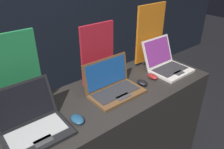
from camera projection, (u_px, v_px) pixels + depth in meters
The scene contains 11 objects.
wall_back at pixel (28, 5), 2.48m from camera, with size 8.00×0.05×2.80m.
display_counter at pixel (112, 140), 1.88m from camera, with size 1.68×0.61×0.99m.
laptop_front at pixel (32, 122), 1.25m from camera, with size 0.36×0.35×0.25m.
mouse_front at pixel (77, 119), 1.34m from camera, with size 0.07×0.11×0.03m.
promo_stand_front at pixel (11, 77), 1.33m from camera, with size 0.36×0.07×0.52m.
laptop_middle at pixel (112, 86), 1.61m from camera, with size 0.40×0.27×0.24m.
mouse_middle at pixel (142, 83), 1.72m from camera, with size 0.06×0.10×0.04m.
promo_stand_middle at pixel (97, 56), 1.65m from camera, with size 0.29×0.07×0.48m.
laptop_back at pixel (166, 63), 1.94m from camera, with size 0.34×0.36×0.26m.
mouse_back at pixel (152, 76), 1.81m from camera, with size 0.06×0.11×0.04m.
promo_stand_back at pixel (150, 35), 1.99m from camera, with size 0.34×0.07×0.54m.
Camera 1 is at (-0.87, -0.76, 1.89)m, focal length 35.00 mm.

